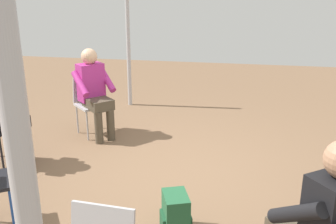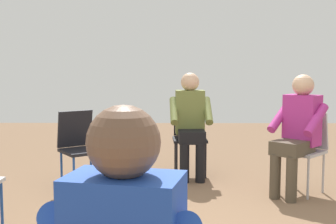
{
  "view_description": "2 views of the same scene",
  "coord_description": "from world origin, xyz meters",
  "px_view_note": "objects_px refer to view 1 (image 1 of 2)",
  "views": [
    {
      "loc": [
        0.69,
        -3.64,
        2.0
      ],
      "look_at": [
        0.03,
        -0.29,
        0.88
      ],
      "focal_mm": 40.0,
      "sensor_mm": 36.0,
      "label": 1
    },
    {
      "loc": [
        3.45,
        -0.21,
        1.36
      ],
      "look_at": [
        -0.32,
        -0.25,
        0.96
      ],
      "focal_mm": 50.0,
      "sensor_mm": 36.0,
      "label": 2
    }
  ],
  "objects_px": {
    "person_in_black": "(320,221)",
    "backpack_near_laptop_user": "(176,216)",
    "chair_northwest": "(90,100)",
    "person_in_magenta": "(94,89)"
  },
  "relations": [
    {
      "from": "person_in_black",
      "to": "chair_northwest",
      "type": "bearing_deg",
      "value": 96.09
    },
    {
      "from": "person_in_magenta",
      "to": "chair_northwest",
      "type": "bearing_deg",
      "value": -90.0
    },
    {
      "from": "chair_northwest",
      "to": "person_in_magenta",
      "type": "height_order",
      "value": "person_in_magenta"
    },
    {
      "from": "person_in_magenta",
      "to": "backpack_near_laptop_user",
      "type": "relative_size",
      "value": 3.44
    },
    {
      "from": "person_in_black",
      "to": "backpack_near_laptop_user",
      "type": "height_order",
      "value": "person_in_black"
    },
    {
      "from": "chair_northwest",
      "to": "person_in_black",
      "type": "height_order",
      "value": "person_in_black"
    },
    {
      "from": "backpack_near_laptop_user",
      "to": "chair_northwest",
      "type": "bearing_deg",
      "value": 127.64
    },
    {
      "from": "chair_northwest",
      "to": "person_in_black",
      "type": "distance_m",
      "value": 3.81
    },
    {
      "from": "chair_northwest",
      "to": "person_in_magenta",
      "type": "bearing_deg",
      "value": 90.0
    },
    {
      "from": "person_in_magenta",
      "to": "backpack_near_laptop_user",
      "type": "bearing_deg",
      "value": 79.64
    }
  ]
}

